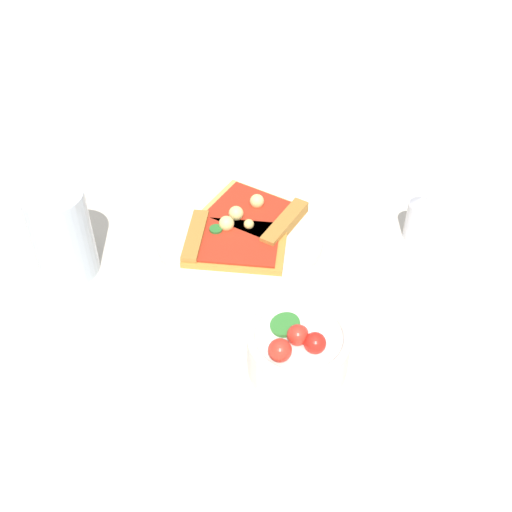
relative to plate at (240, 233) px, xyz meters
name	(u,v)px	position (x,y,z in m)	size (l,w,h in m)	color
ground_plane	(205,251)	(0.04, 0.03, -0.01)	(2.40, 2.40, 0.00)	beige
plate	(240,233)	(0.00, 0.00, 0.00)	(0.22, 0.22, 0.01)	silver
pizza_slice_near	(258,215)	(-0.02, -0.03, 0.01)	(0.14, 0.13, 0.03)	#E5B256
pizza_slice_far	(229,240)	(0.01, 0.03, 0.01)	(0.13, 0.10, 0.03)	gold
salad_bowl	(298,350)	(-0.10, 0.20, 0.02)	(0.11, 0.11, 0.07)	white
soda_glass	(62,236)	(0.20, 0.09, 0.05)	(0.07, 0.07, 0.12)	silver
pepper_shaker	(419,217)	(-0.23, -0.04, 0.03)	(0.03, 0.03, 0.07)	silver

